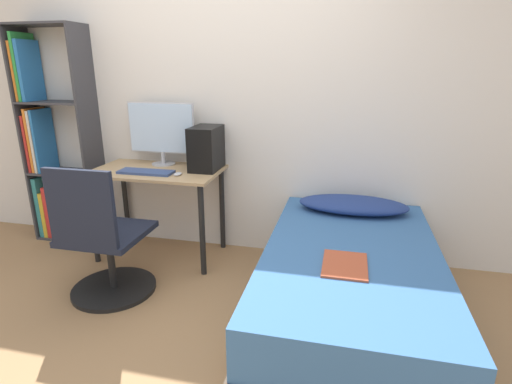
# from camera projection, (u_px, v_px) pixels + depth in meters

# --- Properties ---
(ground_plane) EXTENTS (14.00, 14.00, 0.00)m
(ground_plane) POSITION_uv_depth(u_px,v_px,m) (148.00, 354.00, 2.25)
(ground_plane) COLOR #9E754C
(wall_back) EXTENTS (8.00, 0.05, 2.50)m
(wall_back) POSITION_uv_depth(u_px,v_px,m) (223.00, 104.00, 3.26)
(wall_back) COLOR silver
(wall_back) RESTS_ON ground_plane
(desk) EXTENTS (1.03, 0.59, 0.75)m
(desk) POSITION_uv_depth(u_px,v_px,m) (158.00, 184.00, 3.25)
(desk) COLOR tan
(desk) RESTS_ON ground_plane
(bookshelf) EXTENTS (0.62, 0.29, 1.88)m
(bookshelf) POSITION_uv_depth(u_px,v_px,m) (51.00, 148.00, 3.56)
(bookshelf) COLOR #38383D
(bookshelf) RESTS_ON ground_plane
(office_chair) EXTENTS (0.59, 0.59, 0.96)m
(office_chair) POSITION_uv_depth(u_px,v_px,m) (104.00, 249.00, 2.72)
(office_chair) COLOR black
(office_chair) RESTS_ON ground_plane
(bed) EXTENTS (1.06, 1.83, 0.51)m
(bed) POSITION_uv_depth(u_px,v_px,m) (349.00, 287.00, 2.46)
(bed) COLOR #4C3D2D
(bed) RESTS_ON ground_plane
(pillow) EXTENTS (0.80, 0.36, 0.11)m
(pillow) POSITION_uv_depth(u_px,v_px,m) (353.00, 205.00, 2.97)
(pillow) COLOR navy
(pillow) RESTS_ON bed
(magazine) EXTENTS (0.24, 0.32, 0.01)m
(magazine) POSITION_uv_depth(u_px,v_px,m) (345.00, 265.00, 2.18)
(magazine) COLOR #B24C2D
(magazine) RESTS_ON bed
(monitor) EXTENTS (0.58, 0.20, 0.52)m
(monitor) POSITION_uv_depth(u_px,v_px,m) (161.00, 131.00, 3.31)
(monitor) COLOR #B7B7BC
(monitor) RESTS_ON desk
(keyboard) EXTENTS (0.43, 0.15, 0.02)m
(keyboard) POSITION_uv_depth(u_px,v_px,m) (146.00, 172.00, 3.11)
(keyboard) COLOR #33477A
(keyboard) RESTS_ON desk
(pc_tower) EXTENTS (0.21, 0.33, 0.35)m
(pc_tower) POSITION_uv_depth(u_px,v_px,m) (206.00, 148.00, 3.18)
(pc_tower) COLOR black
(pc_tower) RESTS_ON desk
(mouse) EXTENTS (0.06, 0.09, 0.02)m
(mouse) POSITION_uv_depth(u_px,v_px,m) (178.00, 174.00, 3.05)
(mouse) COLOR silver
(mouse) RESTS_ON desk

